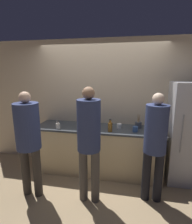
{
  "coord_description": "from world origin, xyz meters",
  "views": [
    {
      "loc": [
        0.58,
        -2.79,
        1.95
      ],
      "look_at": [
        0.0,
        0.15,
        1.27
      ],
      "focal_mm": 28.0,
      "sensor_mm": 36.0,
      "label": 1
    }
  ],
  "objects_px": {
    "bottle_clear": "(58,126)",
    "person_left": "(28,135)",
    "person_center": "(89,137)",
    "refrigerator": "(189,134)",
    "utensil_crock": "(138,125)",
    "fruit_bowl": "(88,126)",
    "cup_white": "(119,126)",
    "bottle_amber": "(110,127)",
    "person_right": "(155,140)",
    "cup_blue": "(135,129)"
  },
  "relations": [
    {
      "from": "bottle_clear",
      "to": "person_left",
      "type": "bearing_deg",
      "value": -107.34
    },
    {
      "from": "bottle_clear",
      "to": "person_center",
      "type": "bearing_deg",
      "value": -39.61
    },
    {
      "from": "refrigerator",
      "to": "utensil_crock",
      "type": "height_order",
      "value": "refrigerator"
    },
    {
      "from": "refrigerator",
      "to": "fruit_bowl",
      "type": "relative_size",
      "value": 5.31
    },
    {
      "from": "fruit_bowl",
      "to": "refrigerator",
      "type": "bearing_deg",
      "value": 3.92
    },
    {
      "from": "refrigerator",
      "to": "bottle_clear",
      "type": "distance_m",
      "value": 2.37
    },
    {
      "from": "person_left",
      "to": "cup_white",
      "type": "distance_m",
      "value": 1.61
    },
    {
      "from": "person_left",
      "to": "fruit_bowl",
      "type": "relative_size",
      "value": 4.98
    },
    {
      "from": "refrigerator",
      "to": "person_center",
      "type": "xyz_separation_m",
      "value": [
        -1.62,
        -0.87,
        0.15
      ]
    },
    {
      "from": "cup_white",
      "to": "refrigerator",
      "type": "bearing_deg",
      "value": -0.22
    },
    {
      "from": "refrigerator",
      "to": "bottle_amber",
      "type": "xyz_separation_m",
      "value": [
        -1.39,
        -0.22,
        0.11
      ]
    },
    {
      "from": "person_left",
      "to": "utensil_crock",
      "type": "relative_size",
      "value": 6.23
    },
    {
      "from": "bottle_amber",
      "to": "bottle_clear",
      "type": "bearing_deg",
      "value": -177.64
    },
    {
      "from": "person_right",
      "to": "cup_white",
      "type": "bearing_deg",
      "value": 129.65
    },
    {
      "from": "person_left",
      "to": "bottle_amber",
      "type": "distance_m",
      "value": 1.36
    },
    {
      "from": "refrigerator",
      "to": "cup_white",
      "type": "xyz_separation_m",
      "value": [
        -1.24,
        0.0,
        0.07
      ]
    },
    {
      "from": "bottle_amber",
      "to": "bottle_clear",
      "type": "distance_m",
      "value": 0.97
    },
    {
      "from": "refrigerator",
      "to": "person_right",
      "type": "relative_size",
      "value": 1.07
    },
    {
      "from": "person_center",
      "to": "person_right",
      "type": "height_order",
      "value": "person_center"
    },
    {
      "from": "utensil_crock",
      "to": "bottle_clear",
      "type": "relative_size",
      "value": 1.78
    },
    {
      "from": "person_center",
      "to": "person_right",
      "type": "distance_m",
      "value": 0.97
    },
    {
      "from": "person_left",
      "to": "person_center",
      "type": "distance_m",
      "value": 0.94
    },
    {
      "from": "person_center",
      "to": "utensil_crock",
      "type": "relative_size",
      "value": 6.53
    },
    {
      "from": "person_center",
      "to": "cup_white",
      "type": "distance_m",
      "value": 0.96
    },
    {
      "from": "utensil_crock",
      "to": "cup_blue",
      "type": "height_order",
      "value": "utensil_crock"
    },
    {
      "from": "fruit_bowl",
      "to": "bottle_clear",
      "type": "distance_m",
      "value": 0.55
    },
    {
      "from": "bottle_amber",
      "to": "cup_blue",
      "type": "distance_m",
      "value": 0.45
    },
    {
      "from": "person_center",
      "to": "fruit_bowl",
      "type": "distance_m",
      "value": 0.78
    },
    {
      "from": "refrigerator",
      "to": "cup_white",
      "type": "distance_m",
      "value": 1.24
    },
    {
      "from": "person_left",
      "to": "utensil_crock",
      "type": "distance_m",
      "value": 1.95
    },
    {
      "from": "person_left",
      "to": "cup_white",
      "type": "height_order",
      "value": "person_left"
    },
    {
      "from": "refrigerator",
      "to": "utensil_crock",
      "type": "xyz_separation_m",
      "value": [
        -0.88,
        0.08,
        0.09
      ]
    },
    {
      "from": "person_center",
      "to": "utensil_crock",
      "type": "xyz_separation_m",
      "value": [
        0.74,
        0.95,
        -0.06
      ]
    },
    {
      "from": "person_right",
      "to": "bottle_amber",
      "type": "distance_m",
      "value": 0.84
    },
    {
      "from": "cup_white",
      "to": "person_center",
      "type": "bearing_deg",
      "value": -113.46
    },
    {
      "from": "bottle_amber",
      "to": "refrigerator",
      "type": "bearing_deg",
      "value": 9.16
    },
    {
      "from": "person_left",
      "to": "bottle_clear",
      "type": "height_order",
      "value": "person_left"
    },
    {
      "from": "person_left",
      "to": "cup_white",
      "type": "relative_size",
      "value": 18.89
    },
    {
      "from": "person_right",
      "to": "cup_blue",
      "type": "xyz_separation_m",
      "value": [
        -0.27,
        0.52,
        -0.01
      ]
    },
    {
      "from": "person_right",
      "to": "bottle_clear",
      "type": "distance_m",
      "value": 1.73
    },
    {
      "from": "person_left",
      "to": "utensil_crock",
      "type": "bearing_deg",
      "value": 30.66
    },
    {
      "from": "cup_blue",
      "to": "person_right",
      "type": "bearing_deg",
      "value": -62.59
    },
    {
      "from": "fruit_bowl",
      "to": "bottle_amber",
      "type": "distance_m",
      "value": 0.45
    },
    {
      "from": "refrigerator",
      "to": "fruit_bowl",
      "type": "distance_m",
      "value": 1.83
    },
    {
      "from": "bottle_amber",
      "to": "cup_white",
      "type": "distance_m",
      "value": 0.28
    },
    {
      "from": "fruit_bowl",
      "to": "cup_white",
      "type": "xyz_separation_m",
      "value": [
        0.58,
        0.13,
        0.0
      ]
    },
    {
      "from": "fruit_bowl",
      "to": "cup_white",
      "type": "distance_m",
      "value": 0.6
    },
    {
      "from": "utensil_crock",
      "to": "refrigerator",
      "type": "bearing_deg",
      "value": -4.93
    },
    {
      "from": "fruit_bowl",
      "to": "utensil_crock",
      "type": "xyz_separation_m",
      "value": [
        0.94,
        0.2,
        0.02
      ]
    },
    {
      "from": "utensil_crock",
      "to": "cup_blue",
      "type": "relative_size",
      "value": 2.78
    }
  ]
}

